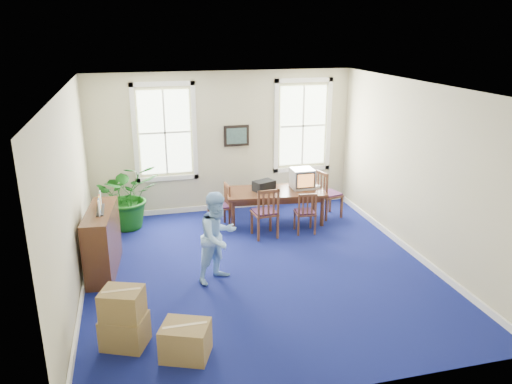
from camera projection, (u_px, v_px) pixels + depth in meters
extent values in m
plane|color=navy|center=(259.00, 269.00, 8.88)|extent=(6.50, 6.50, 0.00)
plane|color=white|center=(259.00, 87.00, 7.87)|extent=(6.50, 6.50, 0.00)
plane|color=#C2BA93|center=(223.00, 142.00, 11.37)|extent=(6.50, 0.00, 6.50)
plane|color=#C2BA93|center=(335.00, 270.00, 5.38)|extent=(6.50, 0.00, 6.50)
plane|color=#C2BA93|center=(71.00, 198.00, 7.67)|extent=(0.00, 6.50, 6.50)
plane|color=#C2BA93|center=(418.00, 172.00, 9.07)|extent=(0.00, 6.50, 6.50)
cube|color=white|center=(225.00, 206.00, 11.82)|extent=(6.00, 0.04, 0.12)
cube|color=white|center=(84.00, 286.00, 8.16)|extent=(0.04, 6.50, 0.12)
cube|color=white|center=(409.00, 249.00, 9.55)|extent=(0.04, 6.50, 0.12)
cube|color=white|center=(315.00, 186.00, 11.04)|extent=(0.21, 0.23, 0.05)
cube|color=black|center=(264.00, 186.00, 10.79)|extent=(0.53, 0.44, 0.22)
imported|color=#96C8FF|center=(218.00, 237.00, 8.28)|extent=(0.96, 0.91, 1.56)
cube|color=#4C2917|center=(102.00, 240.00, 8.63)|extent=(0.59, 1.54, 1.18)
imported|color=#104D10|center=(128.00, 195.00, 10.54)|extent=(1.45, 1.31, 1.43)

